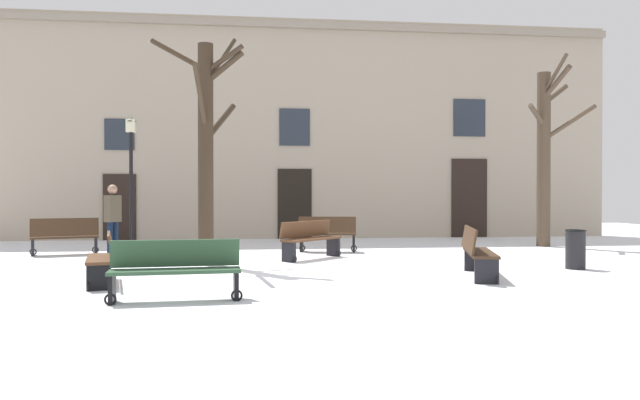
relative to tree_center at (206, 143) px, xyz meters
The scene contains 13 objects.
ground_plane 3.85m from the tree_center, 23.41° to the right, with size 35.89×35.89×0.00m, color white.
building_facade 8.14m from the tree_center, 71.31° to the left, with size 22.43×0.60×7.59m.
tree_center is the anchor object (origin of this frame).
tree_near_facade 10.15m from the tree_center, 19.86° to the left, with size 2.04×1.53×5.44m.
streetlamp 4.40m from the tree_center, 121.64° to the left, with size 0.30×0.30×3.66m.
litter_bin 8.08m from the tree_center, 12.72° to the right, with size 0.42×0.42×0.81m.
bench_far_corner 3.32m from the tree_center, 19.89° to the left, with size 1.59×1.62×0.90m.
bench_back_to_back_right 3.84m from the tree_center, 119.52° to the right, with size 0.78×1.66×0.87m.
bench_facing_shops 4.46m from the tree_center, 39.90° to the left, with size 1.59×0.76×0.95m.
bench_near_center_tree 4.98m from the tree_center, 145.79° to the left, with size 1.69×0.94×0.94m.
bench_near_lamp 5.01m from the tree_center, 91.68° to the right, with size 1.90×0.61×0.87m.
bench_back_to_back_left 6.14m from the tree_center, 27.28° to the right, with size 0.95×1.96×0.93m.
person_near_bench 3.53m from the tree_center, 140.79° to the left, with size 0.39×0.44×1.77m.
Camera 1 is at (-1.64, -12.29, 1.53)m, focal length 34.01 mm.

